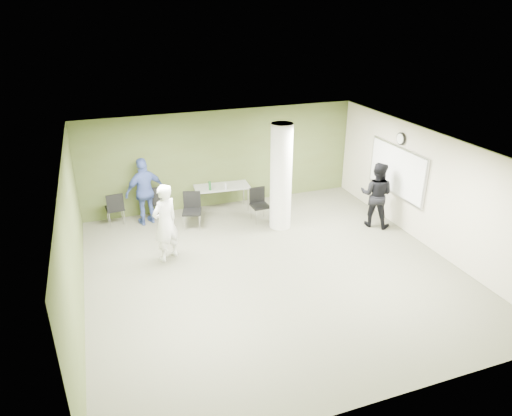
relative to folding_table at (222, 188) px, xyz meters
name	(u,v)px	position (x,y,z in m)	size (l,w,h in m)	color
floor	(273,270)	(0.17, -3.54, -0.69)	(8.00, 8.00, 0.00)	#595946
ceiling	(275,150)	(0.17, -3.54, 2.11)	(8.00, 8.00, 0.00)	white
wall_back	(222,159)	(0.17, 0.46, 0.71)	(8.00, 0.02, 2.80)	#4A5327
wall_left	(73,243)	(-3.83, -3.54, 0.71)	(0.02, 8.00, 2.80)	#4A5327
wall_right_cream	(429,190)	(4.17, -3.54, 0.71)	(0.02, 8.00, 2.80)	beige
column	(281,177)	(1.17, -1.54, 0.71)	(0.56, 0.56, 2.80)	silver
whiteboard	(397,171)	(4.09, -2.34, 0.81)	(0.05, 2.30, 1.30)	silver
wall_clock	(401,139)	(4.09, -2.34, 1.66)	(0.06, 0.32, 0.32)	black
folding_table	(222,188)	(0.00, 0.00, 0.00)	(1.60, 0.79, 0.99)	#969691
wastebasket	(195,209)	(-0.81, 0.01, -0.55)	(0.25, 0.25, 0.28)	#4C4C4C
chair_back_left	(115,206)	(-2.94, 0.02, -0.15)	(0.51, 0.51, 0.93)	black
chair_back_right	(158,200)	(-1.81, 0.02, -0.11)	(0.55, 0.55, 0.99)	black
chair_table_left	(192,207)	(-1.03, -0.77, -0.13)	(0.59, 0.59, 0.96)	black
chair_table_right	(259,202)	(0.78, -0.96, -0.15)	(0.47, 0.47, 0.92)	black
woman_white	(165,223)	(-1.95, -2.23, 0.23)	(0.67, 0.44, 1.85)	white
man_black	(376,195)	(3.57, -2.32, 0.20)	(0.86, 0.67, 1.77)	black
man_blue	(145,191)	(-2.14, -0.14, 0.23)	(1.08, 0.45, 1.84)	#3E529A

